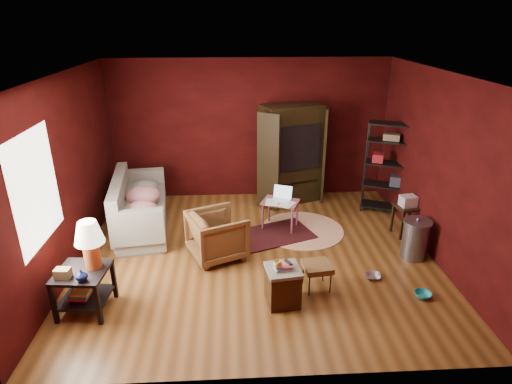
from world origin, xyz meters
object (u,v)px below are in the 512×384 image
(laptop_desk, at_px, (280,204))
(tv_armoire, at_px, (291,152))
(hamper, at_px, (283,285))
(armchair, at_px, (217,233))
(sofa, at_px, (141,208))
(side_table, at_px, (86,258))
(wire_shelving, at_px, (389,164))

(laptop_desk, height_order, tv_armoire, tv_armoire)
(tv_armoire, bearing_deg, hamper, -119.10)
(armchair, height_order, laptop_desk, armchair)
(sofa, relative_size, hamper, 3.37)
(side_table, xyz_separation_m, laptop_desk, (2.67, 2.10, -0.26))
(armchair, bearing_deg, tv_armoire, -56.99)
(side_table, bearing_deg, sofa, 84.35)
(tv_armoire, bearing_deg, wire_shelving, -39.45)
(wire_shelving, bearing_deg, tv_armoire, -176.61)
(wire_shelving, bearing_deg, sofa, -151.12)
(side_table, relative_size, hamper, 2.01)
(laptop_desk, xyz_separation_m, tv_armoire, (0.34, 1.24, 0.55))
(wire_shelving, bearing_deg, hamper, -106.82)
(sofa, distance_m, laptop_desk, 2.46)
(side_table, height_order, laptop_desk, side_table)
(wire_shelving, bearing_deg, armchair, -131.55)
(laptop_desk, distance_m, tv_armoire, 1.40)
(side_table, distance_m, laptop_desk, 3.41)
(sofa, bearing_deg, armchair, -136.24)
(hamper, height_order, laptop_desk, laptop_desk)
(hamper, xyz_separation_m, tv_armoire, (0.54, 3.39, 0.75))
(armchair, height_order, tv_armoire, tv_armoire)
(side_table, relative_size, wire_shelving, 0.70)
(laptop_desk, bearing_deg, hamper, -72.49)
(armchair, xyz_separation_m, tv_armoire, (1.43, 2.15, 0.61))
(side_table, relative_size, laptop_desk, 1.61)
(sofa, xyz_separation_m, side_table, (-0.22, -2.24, 0.33))
(tv_armoire, bearing_deg, armchair, -143.65)
(hamper, bearing_deg, tv_armoire, 80.93)
(sofa, bearing_deg, hamper, -144.30)
(armchair, relative_size, hamper, 1.34)
(laptop_desk, relative_size, wire_shelving, 0.44)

